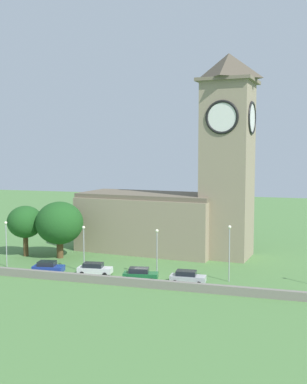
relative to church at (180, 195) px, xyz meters
name	(u,v)px	position (x,y,z in m)	size (l,w,h in m)	color
ground_plane	(170,254)	(-1.26, -1.56, -9.59)	(200.00, 200.00, 0.00)	#517F42
church	(180,195)	(0.00, 0.00, 0.00)	(29.98, 13.48, 31.92)	gray
quay_barrier	(131,282)	(-1.26, -21.00, -9.06)	(57.88, 0.70, 1.05)	gray
car_blue	(48,267)	(-14.29, -18.48, -8.72)	(4.46, 2.80, 1.73)	#233D9E
car_white	(95,269)	(-7.86, -17.27, -8.74)	(4.87, 2.47, 1.68)	silver
car_green	(140,274)	(-0.90, -18.41, -8.70)	(4.75, 2.69, 1.75)	#1E6B38
car_silver	(188,277)	(5.31, -17.89, -8.72)	(4.62, 2.27, 1.71)	silver
streetlamp_west_end	(6,236)	(-22.00, -16.76, -5.08)	(0.44, 0.44, 6.71)	#9EA0A5
streetlamp_west_mid	(84,241)	(-9.90, -16.23, -5.19)	(0.44, 0.44, 6.53)	#9EA0A5
streetlamp_central	(157,245)	(0.77, -16.32, -5.15)	(0.44, 0.44, 6.59)	#9EA0A5
streetlamp_east_mid	(229,244)	(10.25, -15.34, -4.69)	(0.44, 0.44, 7.40)	#9EA0A5
tree_churchyard	(25,222)	(-23.19, -9.61, -4.08)	(5.72, 5.72, 8.13)	brown
tree_by_tower	(60,223)	(-17.29, -9.23, -4.03)	(7.46, 7.46, 8.95)	brown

